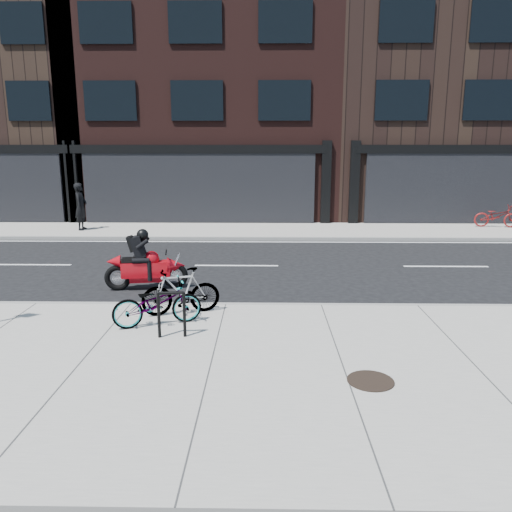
{
  "coord_description": "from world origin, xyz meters",
  "views": [
    {
      "loc": [
        0.81,
        -11.94,
        3.36
      ],
      "look_at": [
        0.61,
        -0.77,
        0.9
      ],
      "focal_mm": 35.0,
      "sensor_mm": 36.0,
      "label": 1
    }
  ],
  "objects_px": {
    "motorcycle": "(150,265)",
    "pedestrian": "(81,206)",
    "manhole_cover": "(371,381)",
    "bicycle_rear": "(181,291)",
    "bicycle_front": "(157,303)",
    "bicycle_far": "(497,216)",
    "bike_rack": "(171,310)"
  },
  "relations": [
    {
      "from": "bicycle_front",
      "to": "motorcycle",
      "type": "relative_size",
      "value": 0.83
    },
    {
      "from": "bicycle_front",
      "to": "pedestrian",
      "type": "xyz_separation_m",
      "value": [
        -5.27,
        10.72,
        0.49
      ]
    },
    {
      "from": "bicycle_front",
      "to": "bicycle_far",
      "type": "relative_size",
      "value": 0.95
    },
    {
      "from": "bicycle_rear",
      "to": "bicycle_far",
      "type": "relative_size",
      "value": 0.89
    },
    {
      "from": "bike_rack",
      "to": "bicycle_far",
      "type": "xyz_separation_m",
      "value": [
        11.05,
        12.24,
        -0.03
      ]
    },
    {
      "from": "bicycle_front",
      "to": "pedestrian",
      "type": "relative_size",
      "value": 0.89
    },
    {
      "from": "bike_rack",
      "to": "bicycle_front",
      "type": "xyz_separation_m",
      "value": [
        -0.37,
        0.58,
        -0.05
      ]
    },
    {
      "from": "pedestrian",
      "to": "bike_rack",
      "type": "bearing_deg",
      "value": -155.17
    },
    {
      "from": "bicycle_rear",
      "to": "motorcycle",
      "type": "xyz_separation_m",
      "value": [
        -1.11,
        2.19,
        0.01
      ]
    },
    {
      "from": "manhole_cover",
      "to": "bike_rack",
      "type": "bearing_deg",
      "value": 152.33
    },
    {
      "from": "bicycle_front",
      "to": "manhole_cover",
      "type": "xyz_separation_m",
      "value": [
        3.47,
        -2.2,
        -0.42
      ]
    },
    {
      "from": "bicycle_far",
      "to": "bicycle_rear",
      "type": "bearing_deg",
      "value": 143.36
    },
    {
      "from": "pedestrian",
      "to": "manhole_cover",
      "type": "bearing_deg",
      "value": -147.63
    },
    {
      "from": "bicycle_front",
      "to": "bicycle_far",
      "type": "xyz_separation_m",
      "value": [
        11.42,
        11.66,
        0.02
      ]
    },
    {
      "from": "pedestrian",
      "to": "bicycle_rear",
      "type": "bearing_deg",
      "value": -152.63
    },
    {
      "from": "bicycle_rear",
      "to": "manhole_cover",
      "type": "xyz_separation_m",
      "value": [
        3.14,
        -2.85,
        -0.46
      ]
    },
    {
      "from": "bicycle_front",
      "to": "motorcycle",
      "type": "distance_m",
      "value": 2.94
    },
    {
      "from": "bike_rack",
      "to": "motorcycle",
      "type": "bearing_deg",
      "value": 108.67
    },
    {
      "from": "manhole_cover",
      "to": "pedestrian",
      "type": "bearing_deg",
      "value": 124.06
    },
    {
      "from": "bike_rack",
      "to": "bicycle_rear",
      "type": "height_order",
      "value": "bicycle_rear"
    },
    {
      "from": "bicycle_front",
      "to": "bicycle_rear",
      "type": "height_order",
      "value": "bicycle_rear"
    },
    {
      "from": "bike_rack",
      "to": "bicycle_far",
      "type": "height_order",
      "value": "bicycle_far"
    },
    {
      "from": "motorcycle",
      "to": "pedestrian",
      "type": "relative_size",
      "value": 1.07
    },
    {
      "from": "motorcycle",
      "to": "pedestrian",
      "type": "distance_m",
      "value": 9.08
    },
    {
      "from": "bicycle_rear",
      "to": "motorcycle",
      "type": "relative_size",
      "value": 0.78
    },
    {
      "from": "bike_rack",
      "to": "manhole_cover",
      "type": "xyz_separation_m",
      "value": [
        3.1,
        -1.62,
        -0.47
      ]
    },
    {
      "from": "motorcycle",
      "to": "bicycle_far",
      "type": "distance_m",
      "value": 15.06
    },
    {
      "from": "bike_rack",
      "to": "bicycle_rear",
      "type": "distance_m",
      "value": 1.22
    },
    {
      "from": "motorcycle",
      "to": "pedestrian",
      "type": "bearing_deg",
      "value": 110.17
    },
    {
      "from": "bicycle_front",
      "to": "manhole_cover",
      "type": "relative_size",
      "value": 2.47
    },
    {
      "from": "bike_rack",
      "to": "bicycle_far",
      "type": "bearing_deg",
      "value": 47.92
    },
    {
      "from": "bicycle_front",
      "to": "manhole_cover",
      "type": "height_order",
      "value": "bicycle_front"
    }
  ]
}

